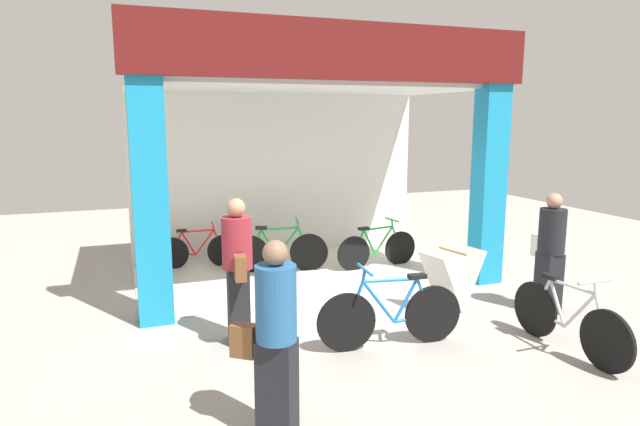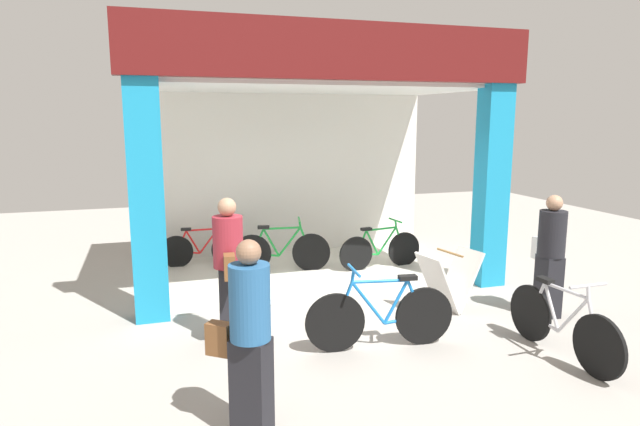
{
  "view_description": "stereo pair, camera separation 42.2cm",
  "coord_description": "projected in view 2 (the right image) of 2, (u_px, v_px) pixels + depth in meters",
  "views": [
    {
      "loc": [
        -2.9,
        -7.05,
        2.62
      ],
      "look_at": [
        0.0,
        0.75,
        1.15
      ],
      "focal_mm": 30.69,
      "sensor_mm": 36.0,
      "label": 1
    },
    {
      "loc": [
        -2.5,
        -7.19,
        2.62
      ],
      "look_at": [
        0.0,
        0.75,
        1.15
      ],
      "focal_mm": 30.69,
      "sensor_mm": 36.0,
      "label": 2
    }
  ],
  "objects": [
    {
      "name": "pedestrian_1",
      "position": [
        249.0,
        338.0,
        4.42
      ],
      "size": [
        0.58,
        0.52,
        1.67
      ],
      "color": "black",
      "rests_on": "ground"
    },
    {
      "name": "bicycle_inside_1",
      "position": [
        202.0,
        249.0,
        9.64
      ],
      "size": [
        1.45,
        0.4,
        0.8
      ],
      "color": "black",
      "rests_on": "ground"
    },
    {
      "name": "bicycle_inside_0",
      "position": [
        281.0,
        251.0,
        9.31
      ],
      "size": [
        1.63,
        0.5,
        0.91
      ],
      "color": "black",
      "rests_on": "ground"
    },
    {
      "name": "bicycle_parked_1",
      "position": [
        562.0,
        325.0,
        5.98
      ],
      "size": [
        0.46,
        1.69,
        0.93
      ],
      "color": "black",
      "rests_on": "ground"
    },
    {
      "name": "shop_facade",
      "position": [
        306.0,
        151.0,
        9.04
      ],
      "size": [
        5.71,
        3.31,
        3.86
      ],
      "color": "beige",
      "rests_on": "ground"
    },
    {
      "name": "pedestrian_2",
      "position": [
        229.0,
        268.0,
        6.35
      ],
      "size": [
        0.38,
        0.6,
        1.71
      ],
      "color": "black",
      "rests_on": "ground"
    },
    {
      "name": "bicycle_parked_0",
      "position": [
        381.0,
        316.0,
        6.23
      ],
      "size": [
        1.74,
        0.48,
        0.96
      ],
      "color": "black",
      "rests_on": "ground"
    },
    {
      "name": "pedestrian_0",
      "position": [
        550.0,
        254.0,
        7.17
      ],
      "size": [
        0.38,
        0.56,
        1.63
      ],
      "color": "black",
      "rests_on": "ground"
    },
    {
      "name": "bicycle_inside_2",
      "position": [
        380.0,
        250.0,
        9.49
      ],
      "size": [
        1.55,
        0.43,
        0.85
      ],
      "color": "black",
      "rests_on": "ground"
    },
    {
      "name": "sandwich_board_sign",
      "position": [
        449.0,
        281.0,
        7.45
      ],
      "size": [
        0.89,
        0.64,
        0.83
      ],
      "color": "silver",
      "rests_on": "ground"
    },
    {
      "name": "ground_plane",
      "position": [
        336.0,
        299.0,
        7.95
      ],
      "size": [
        19.02,
        19.02,
        0.0
      ],
      "primitive_type": "plane",
      "color": "#9E9991",
      "rests_on": "ground"
    }
  ]
}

